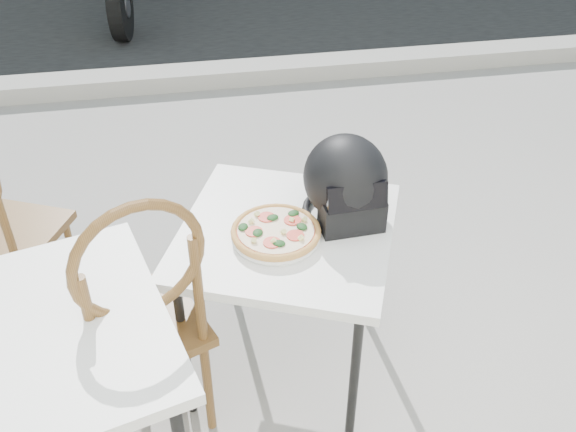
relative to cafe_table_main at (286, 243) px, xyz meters
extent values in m
plane|color=gray|center=(0.24, -0.28, -0.62)|extent=(80.00, 80.00, 0.00)
cube|color=gray|center=(0.24, 2.72, -0.56)|extent=(30.00, 0.25, 0.12)
cube|color=white|center=(0.00, 0.00, 0.04)|extent=(0.93, 0.93, 0.04)
cylinder|color=black|center=(-0.38, -0.16, -0.29)|extent=(0.04, 0.04, 0.64)
cylinder|color=black|center=(0.16, -0.38, -0.29)|extent=(0.04, 0.04, 0.64)
cylinder|color=black|center=(-0.16, 0.38, -0.29)|extent=(0.04, 0.04, 0.64)
cylinder|color=black|center=(0.38, 0.16, -0.29)|extent=(0.04, 0.04, 0.64)
cylinder|color=white|center=(-0.04, -0.04, 0.07)|extent=(0.38, 0.38, 0.01)
torus|color=white|center=(-0.04, -0.04, 0.07)|extent=(0.39, 0.39, 0.02)
cylinder|color=#C58D48|center=(-0.04, -0.04, 0.09)|extent=(0.38, 0.38, 0.01)
torus|color=#C58D48|center=(-0.04, -0.04, 0.09)|extent=(0.39, 0.39, 0.02)
cylinder|color=red|center=(-0.04, -0.04, 0.09)|extent=(0.34, 0.34, 0.00)
cylinder|color=beige|center=(-0.04, -0.04, 0.10)|extent=(0.33, 0.33, 0.00)
cylinder|color=red|center=(0.02, -0.01, 0.10)|extent=(0.08, 0.08, 0.00)
cylinder|color=red|center=(-0.06, 0.03, 0.10)|extent=(0.08, 0.08, 0.00)
cylinder|color=red|center=(-0.12, -0.04, 0.10)|extent=(0.08, 0.08, 0.00)
cylinder|color=red|center=(-0.07, -0.11, 0.10)|extent=(0.08, 0.08, 0.00)
cylinder|color=red|center=(0.01, -0.09, 0.10)|extent=(0.08, 0.08, 0.00)
ellipsoid|color=#153A15|center=(-0.04, 0.02, 0.10)|extent=(0.05, 0.05, 0.01)
ellipsoid|color=#153A15|center=(-0.10, -0.06, 0.10)|extent=(0.05, 0.05, 0.01)
ellipsoid|color=#153A15|center=(0.04, -0.05, 0.10)|extent=(0.05, 0.05, 0.01)
ellipsoid|color=#153A15|center=(-0.05, -0.12, 0.10)|extent=(0.05, 0.04, 0.01)
ellipsoid|color=#153A15|center=(0.03, 0.03, 0.10)|extent=(0.05, 0.05, 0.01)
ellipsoid|color=#153A15|center=(-0.15, -0.02, 0.10)|extent=(0.04, 0.05, 0.01)
cylinder|color=#F8F898|center=(-0.02, -0.07, 0.11)|extent=(0.02, 0.03, 0.02)
cylinder|color=#F8F898|center=(-0.12, 0.01, 0.11)|extent=(0.02, 0.02, 0.02)
cylinder|color=#F8F898|center=(0.02, -0.01, 0.11)|extent=(0.03, 0.03, 0.02)
cylinder|color=#F8F898|center=(-0.09, 0.04, 0.11)|extent=(0.02, 0.03, 0.02)
cylinder|color=#F8F898|center=(0.03, -0.11, 0.11)|extent=(0.02, 0.02, 0.02)
cylinder|color=#F8F898|center=(-0.12, -0.10, 0.11)|extent=(0.03, 0.03, 0.02)
cylinder|color=#F8F898|center=(0.06, -0.02, 0.11)|extent=(0.02, 0.03, 0.02)
cylinder|color=#F8F898|center=(-0.06, -0.11, 0.11)|extent=(0.02, 0.02, 0.02)
ellipsoid|color=black|center=(0.21, 0.06, 0.21)|extent=(0.30, 0.31, 0.30)
cube|color=black|center=(0.22, -0.03, 0.12)|extent=(0.22, 0.12, 0.12)
torus|color=black|center=(0.21, 0.06, 0.08)|extent=(0.30, 0.30, 0.03)
cube|color=black|center=(0.22, -0.07, 0.21)|extent=(0.20, 0.05, 0.09)
cube|color=brown|center=(-0.53, -0.15, -0.16)|extent=(0.52, 0.52, 0.04)
cylinder|color=brown|center=(-0.44, 0.06, -0.39)|extent=(0.04, 0.04, 0.45)
cylinder|color=brown|center=(-0.74, -0.06, -0.39)|extent=(0.04, 0.04, 0.45)
cylinder|color=brown|center=(-0.32, -0.24, -0.39)|extent=(0.04, 0.04, 0.45)
cylinder|color=brown|center=(-0.62, -0.36, -0.39)|extent=(0.04, 0.04, 0.45)
cylinder|color=brown|center=(-0.32, -0.25, 0.05)|extent=(0.04, 0.04, 0.43)
cylinder|color=brown|center=(-0.62, -0.37, 0.05)|extent=(0.04, 0.04, 0.43)
torus|color=brown|center=(-0.47, -0.31, 0.25)|extent=(0.38, 0.17, 0.40)
cube|color=white|center=(-0.80, -0.41, 0.10)|extent=(0.94, 0.94, 0.04)
cylinder|color=black|center=(-0.57, -0.02, -0.27)|extent=(0.04, 0.04, 0.69)
cube|color=brown|center=(-1.04, 0.48, -0.18)|extent=(0.51, 0.51, 0.03)
cylinder|color=brown|center=(-0.83, 0.55, -0.40)|extent=(0.04, 0.04, 0.43)
cylinder|color=brown|center=(-1.11, 0.68, -0.40)|extent=(0.04, 0.04, 0.43)
cylinder|color=brown|center=(-0.96, 0.27, -0.40)|extent=(0.04, 0.04, 0.43)
cylinder|color=brown|center=(-0.97, 0.26, 0.02)|extent=(0.04, 0.04, 0.41)
cylinder|color=black|center=(-0.71, 3.73, -0.33)|extent=(0.19, 0.58, 0.57)
cylinder|color=gray|center=(-0.71, 3.73, -0.33)|extent=(0.16, 0.21, 0.19)
camera|label=1|loc=(-0.31, -1.70, 1.38)|focal=40.00mm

